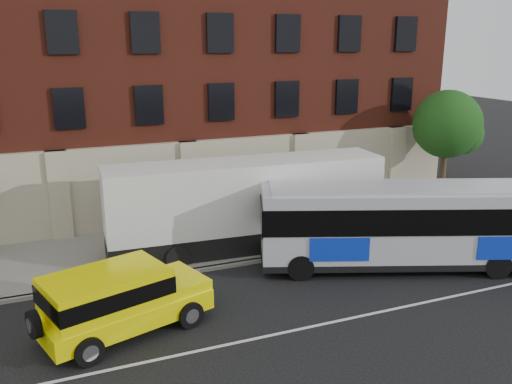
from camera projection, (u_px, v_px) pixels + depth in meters
name	position (u px, v px, depth m)	size (l,w,h in m)	color
ground	(294.00, 340.00, 16.67)	(120.00, 120.00, 0.00)	black
sidewalk	(207.00, 241.00, 24.68)	(60.00, 6.00, 0.15)	gray
kerb	(229.00, 265.00, 22.00)	(60.00, 0.25, 0.15)	gray
lane_line	(287.00, 332.00, 17.11)	(60.00, 0.12, 0.01)	silver
building	(161.00, 64.00, 29.73)	(30.00, 12.10, 15.00)	maroon
street_tree	(448.00, 127.00, 28.85)	(3.60, 3.60, 6.20)	#39281C
city_bus	(417.00, 223.00, 21.56)	(12.48, 6.83, 3.38)	#B2B3BC
yellow_suv	(117.00, 298.00, 16.72)	(5.66, 3.59, 2.11)	#FFF500
shipping_container	(247.00, 206.00, 23.39)	(11.96, 3.10, 3.95)	black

